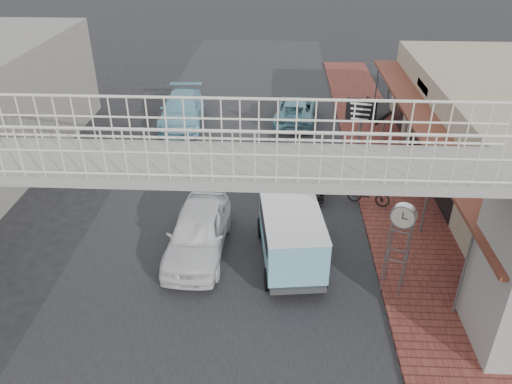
# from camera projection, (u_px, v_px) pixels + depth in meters

# --- Properties ---
(ground) EXTENTS (120.00, 120.00, 0.00)m
(ground) POSITION_uv_depth(u_px,v_px,m) (224.00, 245.00, 17.18)
(ground) COLOR black
(ground) RESTS_ON ground
(road_strip) EXTENTS (10.00, 60.00, 0.01)m
(road_strip) POSITION_uv_depth(u_px,v_px,m) (224.00, 245.00, 17.18)
(road_strip) COLOR black
(road_strip) RESTS_ON ground
(sidewalk) EXTENTS (3.00, 40.00, 0.10)m
(sidewalk) POSITION_uv_depth(u_px,v_px,m) (398.00, 203.00, 19.48)
(sidewalk) COLOR brown
(sidewalk) RESTS_ON ground
(footbridge) EXTENTS (16.40, 2.40, 6.34)m
(footbridge) POSITION_uv_depth(u_px,v_px,m) (203.00, 236.00, 12.13)
(footbridge) COLOR gray
(footbridge) RESTS_ON ground
(white_hatchback) EXTENTS (1.99, 4.61, 1.55)m
(white_hatchback) POSITION_uv_depth(u_px,v_px,m) (198.00, 232.00, 16.49)
(white_hatchback) COLOR white
(white_hatchback) RESTS_ON ground
(dark_sedan) EXTENTS (1.71, 4.48, 1.46)m
(dark_sedan) POSITION_uv_depth(u_px,v_px,m) (300.00, 166.00, 20.76)
(dark_sedan) COLOR black
(dark_sedan) RESTS_ON ground
(angkot_curb) EXTENTS (2.48, 4.64, 1.24)m
(angkot_curb) POSITION_uv_depth(u_px,v_px,m) (296.00, 110.00, 26.76)
(angkot_curb) COLOR #68A3B4
(angkot_curb) RESTS_ON ground
(angkot_far) EXTENTS (2.47, 5.35, 1.51)m
(angkot_far) POSITION_uv_depth(u_px,v_px,m) (182.00, 109.00, 26.44)
(angkot_far) COLOR #71AFC3
(angkot_far) RESTS_ON ground
(angkot_van) EXTENTS (2.26, 4.22, 1.98)m
(angkot_van) POSITION_uv_depth(u_px,v_px,m) (291.00, 230.00, 15.76)
(angkot_van) COLOR black
(angkot_van) RESTS_ON ground
(motorcycle_near) EXTENTS (1.73, 1.03, 0.86)m
(motorcycle_near) POSITION_uv_depth(u_px,v_px,m) (369.00, 194.00, 19.14)
(motorcycle_near) COLOR black
(motorcycle_near) RESTS_ON sidewalk
(motorcycle_far) EXTENTS (1.74, 1.24, 1.03)m
(motorcycle_far) POSITION_uv_depth(u_px,v_px,m) (372.00, 107.00, 27.23)
(motorcycle_far) COLOR black
(motorcycle_far) RESTS_ON sidewalk
(street_clock) EXTENTS (0.76, 0.75, 2.96)m
(street_clock) POSITION_uv_depth(u_px,v_px,m) (403.00, 220.00, 13.87)
(street_clock) COLOR #59595B
(street_clock) RESTS_ON sidewalk
(arrow_sign) EXTENTS (2.01, 1.32, 3.34)m
(arrow_sign) POSITION_uv_depth(u_px,v_px,m) (382.00, 113.00, 20.34)
(arrow_sign) COLOR #59595B
(arrow_sign) RESTS_ON sidewalk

